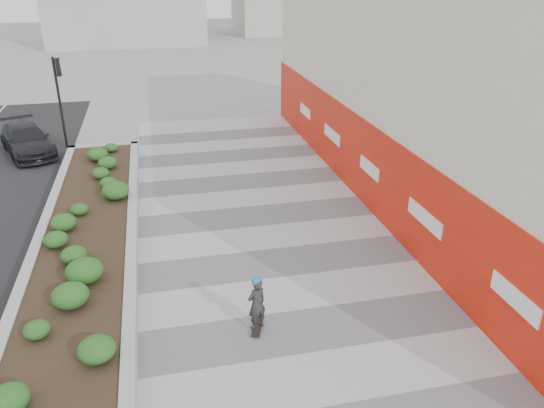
{
  "coord_description": "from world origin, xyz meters",
  "views": [
    {
      "loc": [
        -3.16,
        -7.99,
        7.96
      ],
      "look_at": [
        0.19,
        6.7,
        1.1
      ],
      "focal_mm": 35.0,
      "sensor_mm": 36.0,
      "label": 1
    }
  ],
  "objects_px": {
    "traffic_signal_near": "(59,89)",
    "car_dark": "(27,140)",
    "planter": "(86,238)",
    "skateboarder": "(257,303)"
  },
  "relations": [
    {
      "from": "traffic_signal_near",
      "to": "car_dark",
      "type": "bearing_deg",
      "value": -162.53
    },
    {
      "from": "planter",
      "to": "car_dark",
      "type": "bearing_deg",
      "value": 108.75
    },
    {
      "from": "planter",
      "to": "car_dark",
      "type": "xyz_separation_m",
      "value": [
        -3.39,
        9.98,
        0.23
      ]
    },
    {
      "from": "skateboarder",
      "to": "traffic_signal_near",
      "type": "bearing_deg",
      "value": 129.88
    },
    {
      "from": "planter",
      "to": "skateboarder",
      "type": "xyz_separation_m",
      "value": [
        4.27,
        -4.92,
        0.33
      ]
    },
    {
      "from": "traffic_signal_near",
      "to": "car_dark",
      "type": "height_order",
      "value": "traffic_signal_near"
    },
    {
      "from": "planter",
      "to": "car_dark",
      "type": "relative_size",
      "value": 4.03
    },
    {
      "from": "traffic_signal_near",
      "to": "skateboarder",
      "type": "xyz_separation_m",
      "value": [
        6.0,
        -15.42,
        -2.01
      ]
    },
    {
      "from": "skateboarder",
      "to": "car_dark",
      "type": "bearing_deg",
      "value": 135.82
    },
    {
      "from": "traffic_signal_near",
      "to": "skateboarder",
      "type": "height_order",
      "value": "traffic_signal_near"
    }
  ]
}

